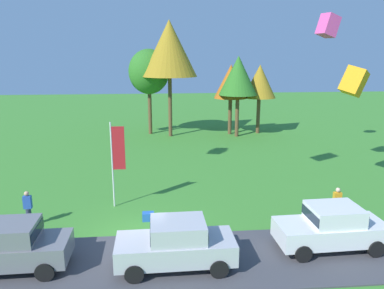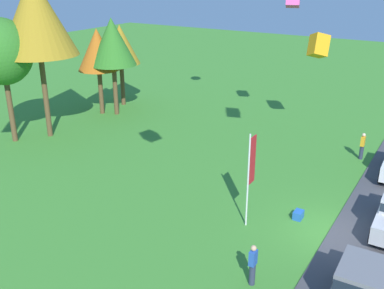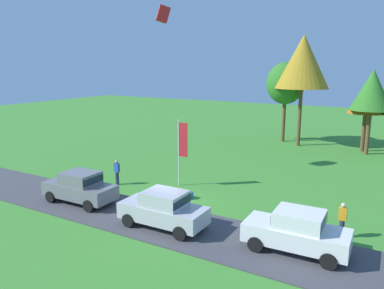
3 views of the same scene
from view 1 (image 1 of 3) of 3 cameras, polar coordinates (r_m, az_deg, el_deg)
name	(u,v)px [view 1 (image 1 of 3)]	position (r m, az deg, el deg)	size (l,w,h in m)	color
ground_plane	(137,238)	(17.07, -8.40, -13.84)	(120.00, 120.00, 0.00)	#3D842D
pavement_strip	(134,263)	(15.24, -8.83, -17.38)	(36.00, 4.40, 0.06)	#424247
car_sedan_far_end	(8,245)	(15.66, -26.21, -13.61)	(4.44, 2.02, 1.84)	slate
car_sedan_near_entrance	(176,243)	(14.33, -2.40, -14.71)	(4.43, 2.00, 1.84)	#B7B7BC
car_sedan_by_flagpole	(331,226)	(16.54, 20.47, -11.55)	(4.46, 2.07, 1.84)	white
person_on_lawn	(28,208)	(19.13, -23.70, -8.89)	(0.36, 0.24, 1.71)	#2D334C
person_beside_suv	(337,204)	(19.27, 21.17, -8.49)	(0.36, 0.24, 1.71)	#2D334C
tree_left_of_center	(149,72)	(36.99, -6.58, 10.92)	(3.92, 3.92, 8.27)	brown
tree_center_back	(169,49)	(35.67, -3.47, 14.38)	(5.14, 5.14, 10.86)	brown
tree_right_of_center	(231,82)	(36.86, 5.93, 9.48)	(3.23, 3.23, 6.81)	brown
tree_far_left	(238,76)	(35.80, 7.05, 10.34)	(3.62, 3.62, 7.64)	brown
tree_far_right	(260,82)	(37.67, 10.27, 9.40)	(3.22, 3.22, 6.79)	brown
flag_banner	(116,154)	(19.49, -11.44, -1.42)	(0.71, 0.08, 4.51)	silver
cooler_box	(148,216)	(18.50, -6.69, -10.83)	(0.56, 0.40, 0.40)	blue
kite_box_high_right	(354,81)	(22.70, 23.44, 8.81)	(1.00, 1.00, 1.40)	orange
kite_box_low_drifter	(328,26)	(23.73, 20.03, 16.66)	(0.84, 0.84, 1.18)	#EA4C9E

